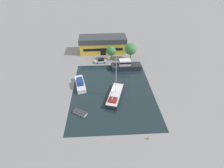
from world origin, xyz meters
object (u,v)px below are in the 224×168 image
at_px(quay_tree_near_building, 111,51).
at_px(small_dinghy, 80,113).
at_px(warehouse_building, 103,44).
at_px(cabin_boat, 80,84).
at_px(motor_cruiser, 126,65).
at_px(parked_car, 101,61).
at_px(quay_tree_by_water, 131,49).
at_px(sailboat_moored, 115,95).

xyz_separation_m(quay_tree_near_building, small_dinghy, (-10.02, -31.12, -3.64)).
bearing_deg(quay_tree_near_building, small_dinghy, -107.84).
height_order(warehouse_building, cabin_boat, warehouse_building).
height_order(small_dinghy, cabin_boat, cabin_boat).
relative_size(warehouse_building, quay_tree_near_building, 3.49).
bearing_deg(warehouse_building, quay_tree_near_building, -70.47).
distance_m(quay_tree_near_building, small_dinghy, 32.90).
bearing_deg(warehouse_building, motor_cruiser, -63.91).
relative_size(quay_tree_near_building, parked_car, 1.23).
xyz_separation_m(quay_tree_by_water, cabin_boat, (-19.06, -18.00, -3.82)).
bearing_deg(parked_car, quay_tree_near_building, -66.64).
bearing_deg(small_dinghy, sailboat_moored, -24.95).
xyz_separation_m(warehouse_building, cabin_boat, (-7.85, -26.95, -2.52)).
bearing_deg(quay_tree_near_building, sailboat_moored, -90.22).
height_order(quay_tree_near_building, parked_car, quay_tree_near_building).
xyz_separation_m(small_dinghy, cabin_boat, (-1.10, 12.83, 0.64)).
height_order(warehouse_building, quay_tree_by_water, quay_tree_by_water).
xyz_separation_m(warehouse_building, quay_tree_by_water, (11.21, -8.95, 1.30)).
bearing_deg(small_dinghy, cabin_boat, 36.74).
height_order(sailboat_moored, motor_cruiser, sailboat_moored).
height_order(warehouse_building, parked_car, warehouse_building).
height_order(quay_tree_by_water, parked_car, quay_tree_by_water).
xyz_separation_m(warehouse_building, small_dinghy, (-6.75, -39.77, -3.16)).
relative_size(warehouse_building, quay_tree_by_water, 2.87).
distance_m(motor_cruiser, cabin_boat, 19.43).
xyz_separation_m(sailboat_moored, cabin_boat, (-11.02, 6.33, 0.23)).
bearing_deg(quay_tree_near_building, quay_tree_by_water, -2.13).
bearing_deg(parked_car, sailboat_moored, -174.32).
bearing_deg(quay_tree_near_building, parked_car, -151.47).
bearing_deg(quay_tree_by_water, warehouse_building, 141.41).
bearing_deg(quay_tree_by_water, parked_car, -170.44).
bearing_deg(motor_cruiser, parked_car, 60.00).
bearing_deg(cabin_boat, warehouse_building, 61.08).
distance_m(warehouse_building, quay_tree_near_building, 9.26).
xyz_separation_m(quay_tree_by_water, sailboat_moored, (-8.04, -24.33, -4.05)).
relative_size(motor_cruiser, small_dinghy, 2.73).
bearing_deg(motor_cruiser, warehouse_building, 26.40).
height_order(parked_car, cabin_boat, cabin_boat).
bearing_deg(quay_tree_by_water, quay_tree_near_building, 177.87).
bearing_deg(warehouse_building, small_dinghy, -100.81).
relative_size(sailboat_moored, motor_cruiser, 1.19).
xyz_separation_m(quay_tree_by_water, small_dinghy, (-17.96, -30.83, -4.46)).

